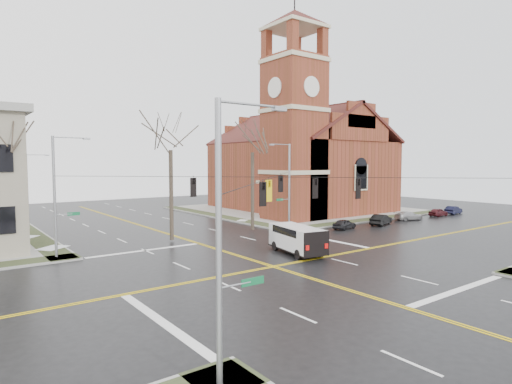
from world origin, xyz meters
TOP-DOWN VIEW (x-y plane):
  - ground at (0.00, 0.00)m, footprint 120.00×120.00m
  - sidewalks at (0.00, 0.00)m, footprint 80.00×80.00m
  - road_markings at (0.00, 0.00)m, footprint 100.00×100.00m
  - church at (24.76, 24.78)m, footprint 24.28×27.48m
  - signal_pole_ne at (11.32, 11.50)m, footprint 2.75×0.22m
  - signal_pole_nw at (-11.32, 11.50)m, footprint 2.75×0.22m
  - signal_pole_sw at (-11.32, -11.50)m, footprint 2.75×0.22m
  - span_wires at (0.00, 0.00)m, footprint 23.02×23.02m
  - traffic_signals at (-0.00, -0.67)m, footprint 8.21×8.26m
  - streetlight_north_a at (-10.65, 28.00)m, footprint 2.30×0.20m
  - streetlight_north_b at (-10.65, 48.00)m, footprint 2.30×0.20m
  - cargo_van at (4.21, 2.40)m, footprint 3.26×5.96m
  - parked_car_a at (16.64, 8.34)m, footprint 3.40×1.86m
  - parked_car_b at (22.26, 7.83)m, footprint 4.02×2.39m
  - parked_car_c at (28.57, 8.40)m, footprint 3.99×2.43m
  - parked_car_d at (35.03, 8.25)m, footprint 3.27×1.40m
  - parked_car_e at (38.89, 8.25)m, footprint 3.59×1.64m
  - tree_nw_far at (-14.31, 13.43)m, footprint 4.00×4.00m
  - tree_nw_near at (-1.51, 12.78)m, footprint 4.00×4.00m
  - tree_ne at (7.89, 13.19)m, footprint 4.00×4.00m

SIDE VIEW (x-z plane):
  - ground at x=0.00m, z-range 0.00..0.00m
  - road_markings at x=0.00m, z-range 0.00..0.01m
  - sidewalks at x=0.00m, z-range -0.01..0.16m
  - parked_car_c at x=28.57m, z-range 0.00..1.08m
  - parked_car_a at x=16.64m, z-range 0.00..1.10m
  - parked_car_d at x=35.03m, z-range 0.00..1.10m
  - parked_car_e at x=38.89m, z-range 0.00..1.14m
  - parked_car_b at x=22.26m, z-range 0.00..1.25m
  - cargo_van at x=4.21m, z-range 0.20..2.34m
  - streetlight_north_a at x=-10.65m, z-range 0.47..8.47m
  - streetlight_north_b at x=-10.65m, z-range 0.47..8.47m
  - signal_pole_ne at x=11.32m, z-range 0.45..9.45m
  - signal_pole_nw at x=-11.32m, z-range 0.45..9.45m
  - signal_pole_sw at x=-11.32m, z-range 0.45..9.45m
  - traffic_signals at x=0.00m, z-range 4.80..6.10m
  - span_wires at x=0.00m, z-range 6.18..6.22m
  - church at x=24.76m, z-range -5.32..22.18m
  - tree_nw_far at x=-14.31m, z-range 2.65..14.54m
  - tree_ne at x=7.89m, z-range 2.70..14.82m
  - tree_nw_near at x=-1.51m, z-range 2.73..14.95m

